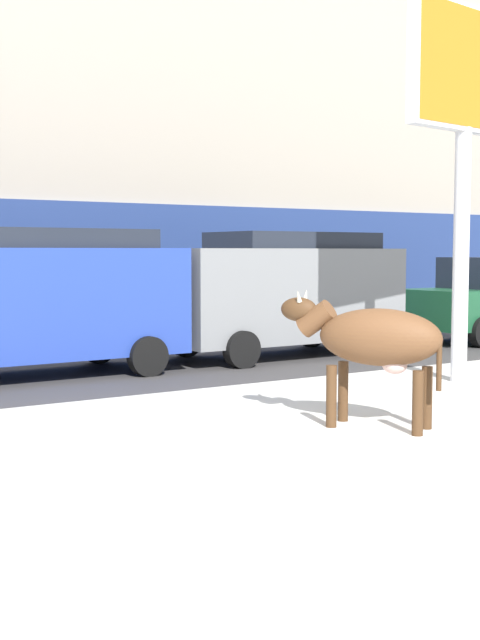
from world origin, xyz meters
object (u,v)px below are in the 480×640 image
Objects in this scene: billboard at (465,92)px; car_grey_van at (281,290)px; cow_brown at (373,339)px; car_blue_van at (35,298)px.

car_grey_van is at bearing 96.36° from billboard.
car_grey_van reaches higher than cow_brown.
car_blue_van is (-1.81, 5.81, 0.25)m from cow_brown.
billboard reaches higher than car_grey_van.
cow_brown is at bearing -151.78° from billboard.
cow_brown is 0.33× the size of billboard.
car_blue_van reaches higher than cow_brown.
billboard reaches higher than car_blue_van.
billboard is 1.20× the size of car_blue_van.
car_blue_van is (-5.19, 4.00, -3.07)m from billboard.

